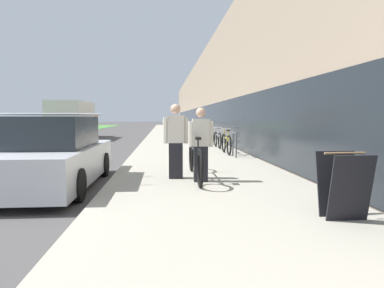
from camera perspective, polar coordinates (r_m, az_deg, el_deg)
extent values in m
cube|color=#A39E8E|center=(26.05, -2.69, 1.34)|extent=(4.28, 70.00, 0.14)
cube|color=gray|center=(35.00, 8.74, 7.43)|extent=(10.00, 70.00, 6.65)
cube|color=#1E2328|center=(34.14, 0.55, 4.07)|extent=(0.10, 63.00, 2.20)
cube|color=#478438|center=(32.22, -26.04, 1.40)|extent=(7.46, 70.00, 0.03)
torus|color=black|center=(8.61, -0.12, -2.01)|extent=(0.06, 0.77, 0.77)
torus|color=black|center=(6.59, 1.33, -4.01)|extent=(0.06, 0.77, 0.77)
cylinder|color=black|center=(7.57, 0.51, -1.13)|extent=(0.04, 1.74, 0.04)
cylinder|color=black|center=(7.18, 0.81, -2.32)|extent=(0.04, 1.03, 0.35)
cylinder|color=black|center=(6.91, 1.01, -0.35)|extent=(0.03, 0.03, 0.32)
cube|color=black|center=(6.90, 1.01, 0.96)|extent=(0.11, 0.22, 0.05)
cylinder|color=black|center=(8.41, -0.03, 0.57)|extent=(0.03, 0.03, 0.33)
cylinder|color=silver|center=(8.40, -0.03, 1.71)|extent=(0.52, 0.03, 0.03)
cube|color=black|center=(7.24, 1.46, -3.31)|extent=(0.29, 0.21, 0.75)
cube|color=beige|center=(7.18, 1.47, 1.92)|extent=(0.35, 0.21, 0.57)
cylinder|color=beige|center=(7.17, -0.28, 1.67)|extent=(0.09, 0.09, 0.54)
cylinder|color=beige|center=(7.21, 3.21, 1.68)|extent=(0.09, 0.09, 0.54)
sphere|color=tan|center=(7.18, 1.48, 5.27)|extent=(0.20, 0.20, 0.20)
cube|color=black|center=(7.62, -2.74, -2.76)|extent=(0.30, 0.22, 0.79)
cube|color=beige|center=(7.57, -2.76, 2.50)|extent=(0.37, 0.22, 0.61)
cylinder|color=beige|center=(7.56, -4.52, 2.25)|extent=(0.09, 0.09, 0.57)
cylinder|color=beige|center=(7.58, -0.99, 2.27)|extent=(0.09, 0.09, 0.57)
sphere|color=tan|center=(7.56, -2.77, 5.87)|extent=(0.22, 0.22, 0.22)
cylinder|color=#4C4C51|center=(11.47, 7.37, -0.29)|extent=(0.05, 0.05, 0.82)
cylinder|color=#4C4C51|center=(12.01, 6.82, -0.07)|extent=(0.05, 0.05, 0.82)
cylinder|color=#4C4C51|center=(11.71, 7.11, 1.82)|extent=(0.05, 0.55, 0.05)
torus|color=black|center=(13.29, 5.31, 0.18)|extent=(0.06, 0.73, 0.73)
torus|color=black|center=(12.24, 6.19, -0.19)|extent=(0.06, 0.73, 0.73)
cylinder|color=yellow|center=(12.75, 5.74, 0.99)|extent=(0.04, 0.91, 0.04)
cylinder|color=yellow|center=(12.55, 5.91, 0.46)|extent=(0.04, 0.55, 0.33)
cylinder|color=yellow|center=(12.41, 6.03, 1.59)|extent=(0.03, 0.03, 0.30)
cube|color=black|center=(12.40, 6.04, 2.28)|extent=(0.11, 0.22, 0.05)
cylinder|color=yellow|center=(13.18, 5.39, 1.80)|extent=(0.03, 0.03, 0.32)
cylinder|color=silver|center=(13.17, 5.39, 2.49)|extent=(0.52, 0.03, 0.03)
torus|color=black|center=(15.79, 3.96, 0.84)|extent=(0.06, 0.71, 0.71)
torus|color=black|center=(14.68, 4.63, 0.56)|extent=(0.06, 0.71, 0.71)
cylinder|color=#B7BCC1|center=(15.22, 4.29, 1.51)|extent=(0.04, 0.96, 0.04)
cylinder|color=#B7BCC1|center=(15.00, 4.42, 1.08)|extent=(0.04, 0.58, 0.33)
cylinder|color=#B7BCC1|center=(14.86, 4.51, 2.01)|extent=(0.03, 0.03, 0.29)
cube|color=black|center=(14.85, 4.51, 2.57)|extent=(0.11, 0.22, 0.05)
cylinder|color=#B7BCC1|center=(15.68, 4.02, 2.17)|extent=(0.03, 0.03, 0.31)
cylinder|color=silver|center=(15.67, 4.02, 2.73)|extent=(0.52, 0.03, 0.03)
torus|color=black|center=(18.18, 2.99, 1.26)|extent=(0.06, 0.67, 0.67)
torus|color=black|center=(17.21, 3.43, 1.08)|extent=(0.06, 0.67, 0.67)
cylinder|color=#2D56A8|center=(17.68, 3.20, 1.83)|extent=(0.04, 0.83, 0.04)
cylinder|color=#2D56A8|center=(17.50, 3.29, 1.49)|extent=(0.04, 0.50, 0.31)
cylinder|color=#2D56A8|center=(17.37, 3.35, 2.24)|extent=(0.03, 0.03, 0.28)
cube|color=black|center=(17.37, 3.35, 2.70)|extent=(0.11, 0.22, 0.05)
cylinder|color=#2D56A8|center=(18.08, 3.03, 2.35)|extent=(0.03, 0.03, 0.29)
cylinder|color=silver|center=(18.08, 3.03, 2.82)|extent=(0.52, 0.03, 0.03)
cube|color=black|center=(4.88, 24.98, -6.77)|extent=(0.56, 0.20, 0.89)
cube|color=black|center=(5.19, 23.00, -6.05)|extent=(0.56, 0.20, 0.89)
cylinder|color=#93704C|center=(4.97, 24.12, -1.39)|extent=(0.56, 0.03, 0.03)
cube|color=silver|center=(7.88, -22.25, -3.07)|extent=(1.79, 4.45, 0.72)
cube|color=#1E2328|center=(7.82, -22.40, 1.89)|extent=(1.54, 2.22, 0.64)
cylinder|color=silver|center=(8.29, -21.45, 4.62)|extent=(1.91, 0.04, 0.04)
cylinder|color=silver|center=(7.35, -23.63, 4.61)|extent=(1.91, 0.04, 0.04)
cylinder|color=black|center=(9.43, -24.60, -3.24)|extent=(0.22, 0.60, 0.60)
cylinder|color=black|center=(9.00, -14.59, -3.32)|extent=(0.22, 0.60, 0.60)
cylinder|color=black|center=(6.42, -18.66, -6.53)|extent=(0.22, 0.60, 0.60)
cube|color=orange|center=(27.86, -17.71, 3.23)|extent=(1.97, 1.63, 1.51)
cube|color=silver|center=(24.69, -19.42, 3.99)|extent=(2.14, 4.89, 2.33)
cylinder|color=black|center=(27.70, -19.83, 1.99)|extent=(0.28, 0.84, 0.84)
cylinder|color=black|center=(27.26, -15.89, 2.05)|extent=(0.28, 0.84, 0.84)
cylinder|color=black|center=(24.04, -22.18, 1.58)|extent=(0.28, 0.84, 0.84)
cylinder|color=black|center=(23.53, -17.67, 1.65)|extent=(0.28, 0.84, 0.84)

